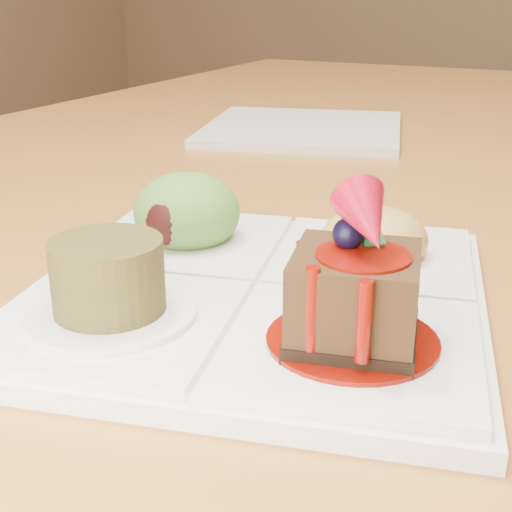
% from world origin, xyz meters
% --- Properties ---
extents(dining_table, '(1.00, 1.80, 0.75)m').
position_xyz_m(dining_table, '(0.00, 0.00, 0.68)').
color(dining_table, '#A17229').
rests_on(dining_table, ground).
extents(sampler_plate, '(0.34, 0.34, 0.11)m').
position_xyz_m(sampler_plate, '(0.17, -0.55, 0.77)').
color(sampler_plate, white).
rests_on(sampler_plate, dining_table).
extents(second_plate, '(0.32, 0.32, 0.01)m').
position_xyz_m(second_plate, '(-0.02, -0.01, 0.76)').
color(second_plate, white).
rests_on(second_plate, dining_table).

